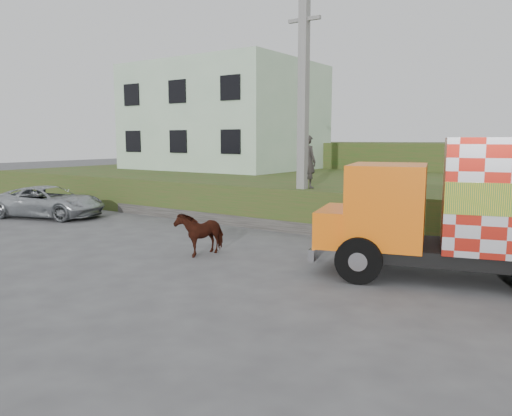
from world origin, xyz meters
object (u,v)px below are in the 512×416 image
Objects in this scene: cow at (201,232)px; suv at (49,202)px; utility_pole at (303,114)px; pedestrian at (308,162)px; cargo_truck at (501,209)px.

cow is 0.31× the size of suv.
utility_pole reaches higher than cow.
pedestrian reaches higher than cow.
utility_pole reaches higher than cargo_truck.
cargo_truck reaches higher than cow.
cargo_truck is 4.09× the size of pedestrian.
pedestrian is at bearing 88.47° from cow.
cow is (-7.40, -1.64, -1.06)m from cargo_truck.
utility_pole is 1.67m from pedestrian.
suv is at bearing 36.10° from pedestrian.
cargo_truck is 7.65m from cow.
cargo_truck is at bearing 170.06° from pedestrian.
utility_pole reaches higher than suv.
utility_pole is at bearing 88.68° from cow.
utility_pole is 5.50× the size of cow.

